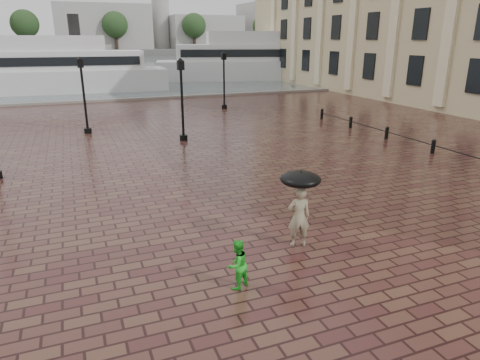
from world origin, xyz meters
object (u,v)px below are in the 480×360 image
(adult_pedestrian, at_px, (299,217))
(child_pedestrian, at_px, (237,265))
(ferry_near, at_px, (50,69))
(ferry_far, at_px, (254,60))
(street_lamps, at_px, (91,95))

(adult_pedestrian, distance_m, child_pedestrian, 2.75)
(ferry_near, xyz_separation_m, ferry_far, (26.11, 5.88, 0.25))
(street_lamps, height_order, adult_pedestrian, street_lamps)
(adult_pedestrian, bearing_deg, ferry_far, -97.62)
(ferry_near, height_order, ferry_far, ferry_far)
(adult_pedestrian, xyz_separation_m, ferry_far, (18.91, 47.23, 1.77))
(street_lamps, xyz_separation_m, ferry_far, (23.25, 29.69, 0.31))
(child_pedestrian, relative_size, ferry_near, 0.05)
(child_pedestrian, xyz_separation_m, ferry_far, (21.27, 48.61, 2.03))
(street_lamps, bearing_deg, adult_pedestrian, -76.10)
(street_lamps, distance_m, adult_pedestrian, 18.13)
(child_pedestrian, distance_m, ferry_far, 53.10)
(street_lamps, height_order, ferry_far, ferry_far)
(adult_pedestrian, height_order, ferry_far, ferry_far)
(child_pedestrian, height_order, ferry_far, ferry_far)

